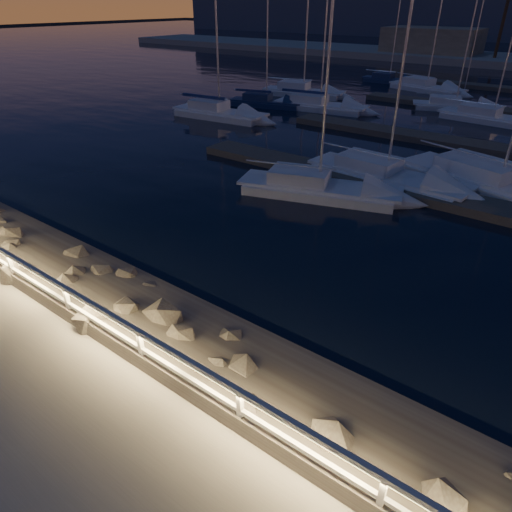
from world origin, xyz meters
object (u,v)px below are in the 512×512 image
Objects in this scene: sailboat_n at (425,87)px; sailboat_i at (302,91)px; sailboat_b at (315,186)px; sailboat_f at (318,105)px; sailboat_g at (490,117)px; sailboat_e at (265,102)px; sailboat_h at (495,182)px; sailboat_j at (453,105)px; sailboat_m at (388,79)px; sailboat_c at (383,174)px; sailboat_a at (217,112)px; guard_rail at (111,322)px.

sailboat_i is at bearing -114.99° from sailboat_n.
sailboat_f reaches higher than sailboat_b.
sailboat_g is at bearing -14.22° from sailboat_i.
sailboat_e is 4.76m from sailboat_f.
sailboat_g is 0.79× the size of sailboat_h.
sailboat_h is at bearing -48.45° from sailboat_n.
sailboat_f is 1.00× the size of sailboat_n.
sailboat_j reaches higher than sailboat_m.
sailboat_n is at bearing 135.35° from sailboat_g.
sailboat_m is 5.86m from sailboat_n.
sailboat_h reaches higher than sailboat_c.
sailboat_a is at bearing -140.87° from sailboat_g.
sailboat_i is at bearing 74.38° from sailboat_e.
sailboat_j is 14.61m from sailboat_m.
sailboat_m is (-17.86, 28.53, -0.07)m from sailboat_h.
sailboat_h is (21.39, -3.62, -0.00)m from sailboat_a.
sailboat_n is at bearing 45.73° from sailboat_e.
sailboat_i is 1.30× the size of sailboat_m.
sailboat_i is at bearing 105.53° from sailboat_b.
sailboat_n is (8.72, 22.17, -0.03)m from sailboat_a.
sailboat_e reaches higher than guard_rail.
sailboat_g is at bearing -60.45° from sailboat_j.
sailboat_g is at bearing 26.98° from sailboat_a.
sailboat_j is at bearing 101.83° from sailboat_c.
sailboat_c is 33.33m from sailboat_m.
sailboat_b is 4.08m from sailboat_c.
sailboat_f reaches higher than sailboat_m.
sailboat_c is 24.25m from sailboat_i.
sailboat_i is (-4.63, 4.64, 0.02)m from sailboat_f.
sailboat_e is at bearing 114.71° from sailboat_b.
sailboat_j is (-7.53, 18.19, -0.06)m from sailboat_h.
sailboat_h is at bearing -49.26° from sailboat_i.
sailboat_n is at bearing -28.20° from sailboat_m.
sailboat_j is at bearing 73.47° from sailboat_b.
sailboat_f is 13.40m from sailboat_g.
sailboat_a reaches higher than sailboat_i.
sailboat_n is (-8.79, 10.52, 0.03)m from sailboat_g.
sailboat_f is at bearing 163.39° from sailboat_h.
guard_rail is 3.25× the size of sailboat_f.
sailboat_e is (-14.43, 15.32, -0.02)m from sailboat_b.
sailboat_c is at bearing -104.29° from sailboat_j.
sailboat_i is 13.26m from sailboat_m.
sailboat_b is 0.96× the size of sailboat_f.
sailboat_e is at bearing 120.16° from guard_rail.
sailboat_h is at bearing 28.39° from sailboat_c.
sailboat_j is (-3.64, 2.92, -0.01)m from sailboat_g.
sailboat_h is 1.62× the size of sailboat_m.
sailboat_n is (8.57, 10.08, -0.02)m from sailboat_i.
sailboat_m is at bearing 117.30° from sailboat_c.
sailboat_j is at bearing -45.38° from sailboat_m.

